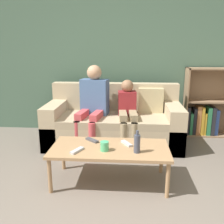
% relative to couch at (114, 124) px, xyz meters
% --- Properties ---
extents(wall_back, '(12.00, 0.06, 2.60)m').
position_rel_couch_xyz_m(wall_back, '(0.07, 0.64, 1.01)').
color(wall_back, '#4C6B56').
rests_on(wall_back, ground_plane).
extents(couch, '(1.91, 0.85, 0.86)m').
position_rel_couch_xyz_m(couch, '(0.00, 0.00, 0.00)').
color(couch, tan).
rests_on(couch, ground_plane).
extents(bookshelf, '(0.79, 0.28, 1.08)m').
position_rel_couch_xyz_m(bookshelf, '(1.44, 0.49, 0.12)').
color(bookshelf, '#8E7051').
rests_on(bookshelf, ground_plane).
extents(coffee_table, '(1.21, 0.58, 0.39)m').
position_rel_couch_xyz_m(coffee_table, '(0.03, -1.11, 0.06)').
color(coffee_table, '#A87F56').
rests_on(coffee_table, ground_plane).
extents(person_adult, '(0.44, 0.65, 1.15)m').
position_rel_couch_xyz_m(person_adult, '(-0.29, -0.08, 0.38)').
color(person_adult, '#C6474C').
rests_on(person_adult, ground_plane).
extents(person_child, '(0.28, 0.61, 0.95)m').
position_rel_couch_xyz_m(person_child, '(0.19, -0.12, 0.25)').
color(person_child, '#9E8966').
rests_on(person_child, ground_plane).
extents(cup_near, '(0.09, 0.09, 0.09)m').
position_rel_couch_xyz_m(cup_near, '(-0.02, -1.20, 0.14)').
color(cup_near, '#4CB77A').
rests_on(cup_near, coffee_table).
extents(tv_remote_0, '(0.16, 0.15, 0.02)m').
position_rel_couch_xyz_m(tv_remote_0, '(-0.18, -0.95, 0.11)').
color(tv_remote_0, '#47474C').
rests_on(tv_remote_0, coffee_table).
extents(tv_remote_1, '(0.13, 0.17, 0.02)m').
position_rel_couch_xyz_m(tv_remote_1, '(0.20, -1.02, 0.11)').
color(tv_remote_1, '#B7B7BC').
rests_on(tv_remote_1, coffee_table).
extents(tv_remote_2, '(0.12, 0.17, 0.02)m').
position_rel_couch_xyz_m(tv_remote_2, '(-0.29, -1.24, 0.11)').
color(tv_remote_2, '#B7B7BC').
rests_on(tv_remote_2, coffee_table).
extents(bottle, '(0.06, 0.06, 0.23)m').
position_rel_couch_xyz_m(bottle, '(0.30, -1.22, 0.19)').
color(bottle, '#424756').
rests_on(bottle, coffee_table).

